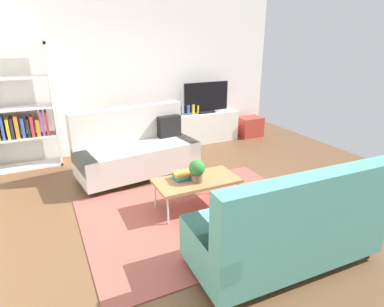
{
  "coord_description": "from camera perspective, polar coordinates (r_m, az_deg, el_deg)",
  "views": [
    {
      "loc": [
        -1.6,
        -3.56,
        2.21
      ],
      "look_at": [
        0.22,
        0.27,
        0.65
      ],
      "focal_mm": 30.4,
      "sensor_mm": 36.0,
      "label": 1
    }
  ],
  "objects": [
    {
      "name": "couch_beige",
      "position": [
        5.38,
        -9.73,
        0.69
      ],
      "size": [
        1.99,
        1.07,
        1.1
      ],
      "rotation": [
        0.0,
        0.0,
        3.27
      ],
      "color": "#B2ADA3",
      "rests_on": "ground_plane"
    },
    {
      "name": "table_book_1",
      "position": [
        4.27,
        -1.59,
        -3.86
      ],
      "size": [
        0.26,
        0.21,
        0.04
      ],
      "primitive_type": "cube",
      "rotation": [
        0.0,
        0.0,
        0.14
      ],
      "color": "#3F8C4C",
      "rests_on": "table_book_0"
    },
    {
      "name": "couch_green",
      "position": [
        3.38,
        16.34,
        -12.33
      ],
      "size": [
        1.92,
        0.89,
        1.1
      ],
      "rotation": [
        0.0,
        0.0,
        -0.03
      ],
      "color": "teal",
      "rests_on": "ground_plane"
    },
    {
      "name": "wall_far",
      "position": [
        6.6,
        -11.58,
        13.21
      ],
      "size": [
        6.4,
        0.12,
        2.9
      ],
      "primitive_type": "cube",
      "color": "white",
      "rests_on": "ground_plane"
    },
    {
      "name": "area_rug",
      "position": [
        4.29,
        1.38,
        -10.72
      ],
      "size": [
        2.9,
        2.2,
        0.01
      ],
      "primitive_type": "cube",
      "color": "#9E4C42",
      "rests_on": "ground_plane"
    },
    {
      "name": "ground_plane",
      "position": [
        4.49,
        -1.1,
        -9.32
      ],
      "size": [
        7.68,
        7.68,
        0.0
      ],
      "primitive_type": "plane",
      "color": "brown"
    },
    {
      "name": "table_book_0",
      "position": [
        4.28,
        -1.58,
        -4.28
      ],
      "size": [
        0.24,
        0.19,
        0.03
      ],
      "primitive_type": "cube",
      "rotation": [
        0.0,
        0.0,
        -0.02
      ],
      "color": "#3359B2",
      "rests_on": "coffee_table"
    },
    {
      "name": "storage_trunk",
      "position": [
        7.58,
        10.1,
        4.67
      ],
      "size": [
        0.52,
        0.4,
        0.44
      ],
      "primitive_type": "cube",
      "color": "#B2382D",
      "rests_on": "ground_plane"
    },
    {
      "name": "bottle_2",
      "position": [
        6.85,
        1.05,
        7.72
      ],
      "size": [
        0.04,
        0.04,
        0.18
      ],
      "primitive_type": "cylinder",
      "color": "gold",
      "rests_on": "tv_console"
    },
    {
      "name": "table_book_2",
      "position": [
        4.26,
        -1.59,
        -3.45
      ],
      "size": [
        0.25,
        0.19,
        0.03
      ],
      "primitive_type": "cube",
      "rotation": [
        0.0,
        0.0,
        -0.04
      ],
      "color": "orange",
      "rests_on": "table_book_1"
    },
    {
      "name": "bottle_0",
      "position": [
        6.75,
        -0.68,
        7.66
      ],
      "size": [
        0.06,
        0.06,
        0.21
      ],
      "primitive_type": "cylinder",
      "color": "#3359B2",
      "rests_on": "tv_console"
    },
    {
      "name": "bookshelf",
      "position": [
        6.18,
        -28.05,
        6.13
      ],
      "size": [
        1.1,
        0.36,
        2.1
      ],
      "color": "white",
      "rests_on": "ground_plane"
    },
    {
      "name": "tv_console",
      "position": [
        7.07,
        2.34,
        4.69
      ],
      "size": [
        1.4,
        0.44,
        0.64
      ],
      "primitive_type": "cube",
      "color": "silver",
      "rests_on": "ground_plane"
    },
    {
      "name": "bottle_1",
      "position": [
        6.8,
        0.19,
        7.76
      ],
      "size": [
        0.06,
        0.06,
        0.21
      ],
      "primitive_type": "cylinder",
      "color": "gold",
      "rests_on": "tv_console"
    },
    {
      "name": "potted_plant",
      "position": [
        4.13,
        0.88,
        -2.9
      ],
      "size": [
        0.21,
        0.21,
        0.3
      ],
      "color": "brown",
      "rests_on": "coffee_table"
    },
    {
      "name": "coffee_table",
      "position": [
        4.29,
        0.81,
        -4.89
      ],
      "size": [
        1.1,
        0.56,
        0.42
      ],
      "color": "#9E7042",
      "rests_on": "ground_plane"
    },
    {
      "name": "tv",
      "position": [
        6.91,
        2.49,
        9.71
      ],
      "size": [
        1.0,
        0.2,
        0.64
      ],
      "color": "black",
      "rests_on": "tv_console"
    },
    {
      "name": "vase_0",
      "position": [
        6.77,
        -2.2,
        7.55
      ],
      "size": [
        0.09,
        0.09,
        0.17
      ],
      "primitive_type": "cylinder",
      "color": "#4C72B2",
      "rests_on": "tv_console"
    }
  ]
}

